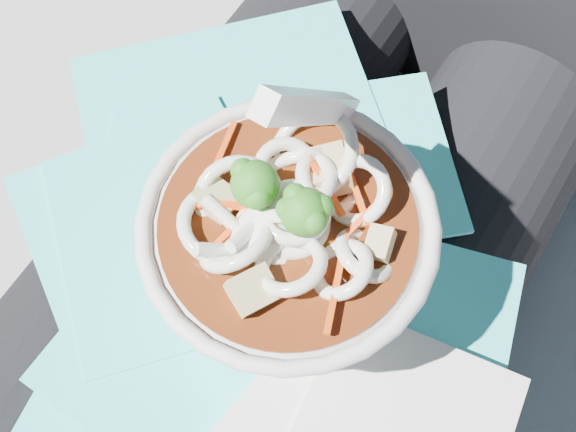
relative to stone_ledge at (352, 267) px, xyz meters
The scene contains 6 objects.
ground 0.27m from the stone_ledge, 90.00° to the right, with size 20.00×20.00×0.00m, color slate.
stone_ledge is the anchor object (origin of this frame).
lap 0.33m from the stone_ledge, 90.00° to the right, with size 0.31×0.48×0.14m.
person_body 0.32m from the stone_ledge, 90.00° to the right, with size 0.34×0.94×0.98m.
plastic_bag 0.41m from the stone_ledge, 92.36° to the right, with size 0.38×0.37×0.02m.
udon_bowl 0.47m from the stone_ledge, 82.02° to the right, with size 0.17×0.17×0.20m.
Camera 1 is at (0.11, -0.17, 1.05)m, focal length 50.00 mm.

